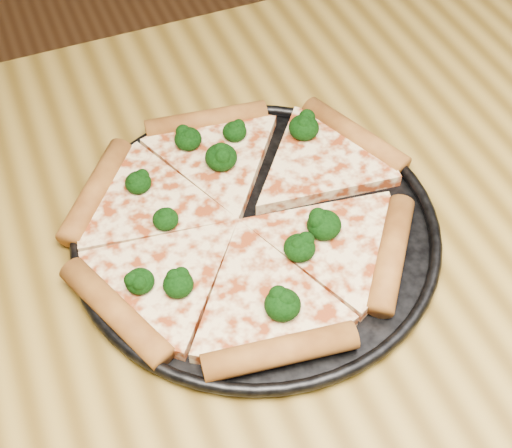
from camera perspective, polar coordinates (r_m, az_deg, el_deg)
name	(u,v)px	position (r m, az deg, el deg)	size (l,w,h in m)	color
dining_table	(325,358)	(0.72, 5.34, -10.29)	(1.20, 0.90, 0.75)	olive
pizza_pan	(256,230)	(0.68, 0.00, -0.45)	(0.34, 0.34, 0.02)	black
pizza	(241,219)	(0.68, -1.14, 0.40)	(0.35, 0.32, 0.02)	#FFD99C
broccoli_florets	(240,203)	(0.68, -1.29, 1.62)	(0.24, 0.25, 0.02)	black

